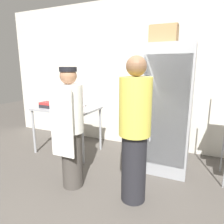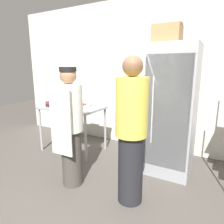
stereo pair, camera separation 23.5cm
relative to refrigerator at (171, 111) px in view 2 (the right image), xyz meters
The scene contains 10 objects.
ground_plane 1.89m from the refrigerator, 116.63° to the right, with size 14.00×14.00×0.00m, color #4C4742.
back_wall 1.22m from the refrigerator, 130.64° to the left, with size 6.40×0.12×2.94m, color silver.
refrigerator is the anchor object (origin of this frame).
prep_counter 1.87m from the refrigerator, behind, with size 1.17×0.74×0.88m.
donut_box 1.67m from the refrigerator, behind, with size 0.27×0.25×0.29m.
blender_pitcher 2.31m from the refrigerator, behind, with size 0.13×0.13×0.29m.
binder_stack 2.18m from the refrigerator, behind, with size 0.31×0.24×0.10m.
cardboard_storage_box 1.12m from the refrigerator, behind, with size 0.39×0.31×0.27m.
person_baker 1.52m from the refrigerator, 136.22° to the right, with size 0.35×0.36×1.63m.
person_customer 1.02m from the refrigerator, 103.07° to the right, with size 0.37×0.37×1.75m.
Camera 2 is at (1.36, -1.59, 1.62)m, focal length 32.00 mm.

